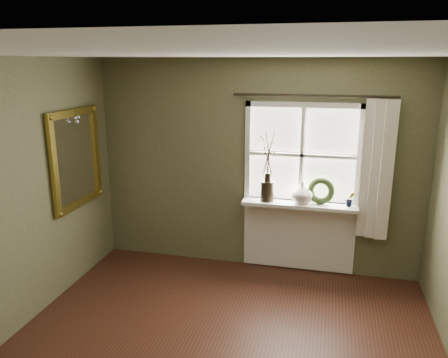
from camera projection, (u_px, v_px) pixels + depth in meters
name	position (u px, v px, depth m)	size (l,w,h in m)	color
ceiling	(204.00, 54.00, 2.90)	(4.50, 4.50, 0.00)	silver
wall_back	(257.00, 166.00, 5.40)	(4.00, 0.10, 2.60)	brown
window_frame	(302.00, 155.00, 5.16)	(1.36, 0.06, 1.24)	white
window_sill	(299.00, 204.00, 5.21)	(1.36, 0.26, 0.04)	white
window_apron	(298.00, 235.00, 5.43)	(1.36, 0.04, 0.88)	white
dark_jug	(267.00, 191.00, 5.26)	(0.17, 0.17, 0.24)	black
cream_vase	(302.00, 193.00, 5.16)	(0.25, 0.25, 0.26)	beige
wreath	(321.00, 194.00, 5.15)	(0.32, 0.32, 0.08)	#2D3E1B
potted_plant_left	(267.00, 195.00, 5.27)	(0.08, 0.05, 0.15)	#2D3E1B
potted_plant_right	(350.00, 199.00, 5.05)	(0.10, 0.08, 0.18)	#2D3E1B
curtain	(376.00, 171.00, 4.91)	(0.36, 0.12, 1.59)	beige
curtain_rod	(314.00, 96.00, 4.90)	(0.03, 0.03, 1.84)	black
gilt_mirror	(76.00, 158.00, 5.01)	(0.10, 0.95, 1.13)	white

